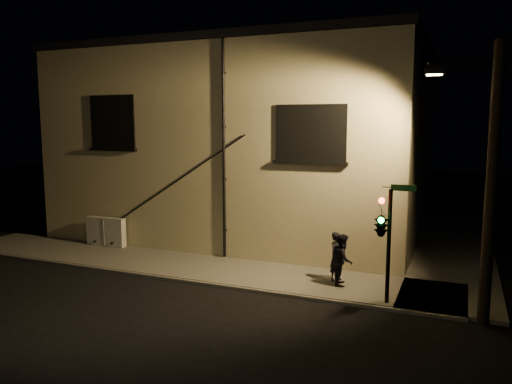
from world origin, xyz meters
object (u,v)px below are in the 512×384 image
at_px(pedestrian_a, 337,256).
at_px(traffic_signal, 382,224).
at_px(pedestrian_b, 343,260).
at_px(streetlamp_pole, 488,178).
at_px(utility_cabinet, 106,232).

height_order(pedestrian_a, traffic_signal, traffic_signal).
relative_size(pedestrian_b, streetlamp_pole, 0.23).
xyz_separation_m(traffic_signal, streetlamp_pole, (2.69, -0.08, 1.45)).
distance_m(traffic_signal, streetlamp_pole, 3.06).
xyz_separation_m(utility_cabinet, pedestrian_a, (10.27, -0.92, 0.21)).
height_order(utility_cabinet, pedestrian_b, pedestrian_b).
relative_size(pedestrian_b, traffic_signal, 0.48).
relative_size(pedestrian_a, pedestrian_b, 0.98).
bearing_deg(pedestrian_a, pedestrian_b, -116.75).
distance_m(pedestrian_a, traffic_signal, 2.77).
bearing_deg(utility_cabinet, pedestrian_b, -6.95).
xyz_separation_m(pedestrian_b, streetlamp_pole, (4.07, -1.30, 2.96)).
relative_size(utility_cabinet, streetlamp_pole, 0.25).
bearing_deg(traffic_signal, utility_cabinet, 168.10).
height_order(pedestrian_b, streetlamp_pole, streetlamp_pole).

